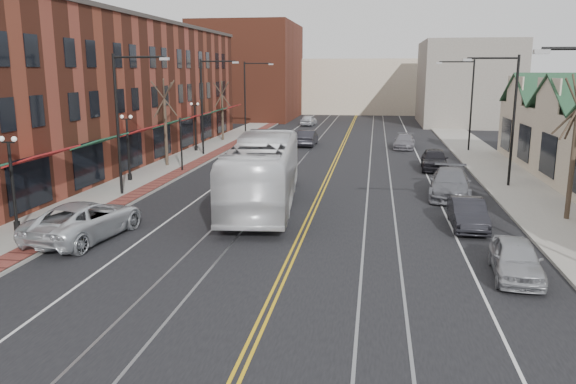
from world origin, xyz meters
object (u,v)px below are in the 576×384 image
(parked_car_b, at_px, (468,214))
(parked_car_c, at_px, (450,183))
(parked_suv, at_px, (85,220))
(transit_bus, at_px, (263,172))
(parked_car_d, at_px, (434,159))
(parked_car_a, at_px, (516,259))

(parked_car_b, xyz_separation_m, parked_car_c, (0.00, 6.61, 0.12))
(parked_suv, relative_size, parked_car_c, 1.07)
(transit_bus, bearing_deg, parked_car_d, -134.13)
(parked_car_b, distance_m, parked_car_d, 15.78)
(parked_suv, distance_m, parked_car_b, 17.33)
(transit_bus, height_order, parked_car_b, transit_bus)
(parked_car_b, height_order, parked_car_d, parked_car_d)
(parked_car_a, distance_m, parked_car_d, 22.10)
(transit_bus, relative_size, parked_car_d, 2.88)
(parked_suv, bearing_deg, transit_bus, -124.44)
(transit_bus, xyz_separation_m, parked_car_a, (11.00, -9.19, -1.19))
(parked_car_a, relative_size, parked_car_d, 0.87)
(parked_car_a, height_order, parked_car_c, parked_car_c)
(parked_car_b, height_order, parked_car_c, parked_car_c)
(parked_car_a, xyz_separation_m, parked_car_c, (-0.71, 12.92, 0.12))
(parked_suv, bearing_deg, parked_car_a, -178.78)
(parked_car_a, xyz_separation_m, parked_car_b, (-0.71, 6.31, 0.01))
(parked_suv, relative_size, parked_car_d, 1.29)
(parked_car_a, bearing_deg, parked_suv, 178.20)
(transit_bus, relative_size, parked_suv, 2.24)
(parked_suv, bearing_deg, parked_car_d, -122.08)
(transit_bus, distance_m, parked_car_a, 14.39)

